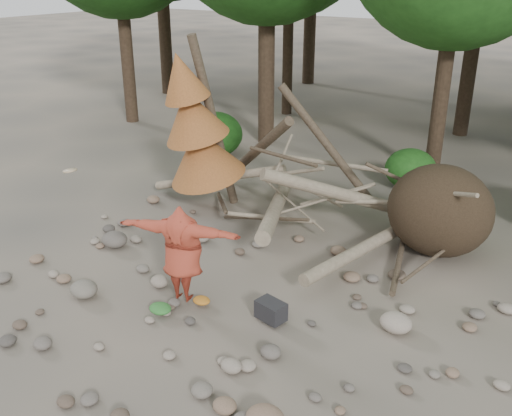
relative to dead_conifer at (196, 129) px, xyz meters
The scene contains 12 objects.
ground 5.05m from the dead_conifer, 47.26° to the right, with size 120.00×120.00×0.00m, color #514C44.
deadfall_pile 5.33m from the dead_conifer, ahead, with size 8.55×5.24×3.30m.
dead_conifer is the anchor object (origin of this frame).
bush_left 4.72m from the dead_conifer, 121.92° to the left, with size 1.80×1.80×1.44m, color #184612.
bush_mid 6.11m from the dead_conifer, 48.52° to the left, with size 1.40×1.40×1.12m, color #215819.
frisbee_thrower 4.45m from the dead_conifer, 55.25° to the right, with size 3.48×1.25×2.26m.
backpack 5.58m from the dead_conifer, 37.92° to the right, with size 0.50×0.34×0.34m, color black.
cloth_green 5.16m from the dead_conifer, 59.98° to the right, with size 0.42×0.35×0.16m, color #2C6C2B.
cloth_orange 4.92m from the dead_conifer, 51.12° to the right, with size 0.33×0.27×0.12m, color #B16A1E.
boulder_front_left 4.91m from the dead_conifer, 80.14° to the right, with size 0.53×0.48×0.32m, color #6D665B.
boulder_mid_right 6.75m from the dead_conifer, 20.74° to the right, with size 0.55×0.49×0.33m, color gray.
boulder_mid_left 3.29m from the dead_conifer, 95.94° to the right, with size 0.58×0.52×0.35m, color #5A534C.
Camera 1 is at (5.39, -6.99, 5.71)m, focal length 40.00 mm.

